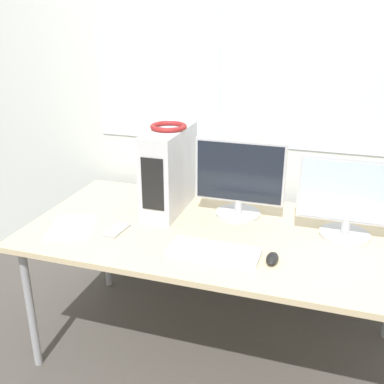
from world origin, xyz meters
TOP-DOWN VIEW (x-y plane):
  - wall_back at (0.00, 1.07)m, footprint 8.00×0.07m
  - desk at (0.00, 0.47)m, footprint 1.90×0.94m
  - pc_tower at (-0.34, 0.66)m, footprint 0.16×0.47m
  - headphones at (-0.34, 0.66)m, footprint 0.19×0.19m
  - monitor_main at (0.03, 0.69)m, footprint 0.46×0.23m
  - monitor_right_near at (0.57, 0.60)m, footprint 0.47×0.23m
  - keyboard at (0.02, 0.24)m, footprint 0.40×0.17m
  - mouse at (0.28, 0.25)m, footprint 0.05×0.10m
  - cell_phone at (-0.49, 0.31)m, footprint 0.08×0.16m
  - paper_sheet_left at (-0.72, 0.28)m, footprint 0.30×0.35m

SIDE VIEW (x-z plane):
  - desk at x=0.00m, z-range 0.31..1.03m
  - paper_sheet_left at x=-0.72m, z-range 0.72..0.72m
  - cell_phone at x=-0.49m, z-range 0.72..0.73m
  - keyboard at x=0.02m, z-range 0.72..0.74m
  - mouse at x=0.28m, z-range 0.72..0.75m
  - monitor_right_near at x=0.57m, z-range 0.72..1.10m
  - monitor_main at x=0.03m, z-range 0.72..1.12m
  - pc_tower at x=-0.34m, z-range 0.72..1.16m
  - headphones at x=-0.34m, z-range 1.16..1.18m
  - wall_back at x=0.00m, z-range 0.00..2.70m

